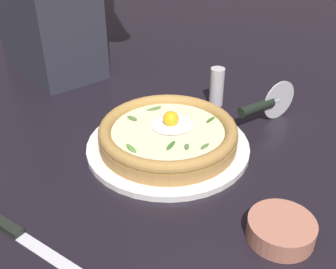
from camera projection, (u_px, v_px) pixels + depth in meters
name	position (u px, v px, depth m)	size (l,w,h in m)	color
ground_plane	(143.00, 157.00, 0.79)	(2.40, 2.40, 0.03)	black
pizza_plate	(168.00, 146.00, 0.79)	(0.31, 0.31, 0.01)	white
pizza	(168.00, 133.00, 0.77)	(0.26, 0.26, 0.06)	#B28346
side_bowl	(281.00, 229.00, 0.59)	(0.10, 0.10, 0.03)	#B4705A
pizza_cutter	(264.00, 104.00, 0.85)	(0.15, 0.04, 0.09)	silver
table_knife	(18.00, 234.00, 0.60)	(0.13, 0.19, 0.01)	silver
pepper_shaker	(217.00, 87.00, 0.92)	(0.03, 0.03, 0.09)	silver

